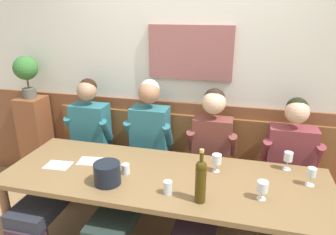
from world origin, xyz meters
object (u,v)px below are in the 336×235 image
(wine_bottle_amber_mid, at_px, (201,180))
(potted_plant, at_px, (26,71))
(person_right_seat, at_px, (294,187))
(water_tumbler_right, at_px, (168,188))
(person_center_right_seat, at_px, (75,154))
(wine_glass_by_bottle, at_px, (312,173))
(wine_glass_left_end, at_px, (217,160))
(wall_bench, at_px, (182,180))
(water_tumbler_left, at_px, (126,169))
(person_left_seat, at_px, (140,159))
(dining_table, at_px, (164,183))
(ice_bucket, at_px, (107,173))
(wine_glass_near_bucket, at_px, (262,187))
(wine_glass_center_front, at_px, (288,158))
(person_center_left_seat, at_px, (206,171))

(wine_bottle_amber_mid, bearing_deg, potted_plant, 153.82)
(person_right_seat, relative_size, water_tumbler_right, 13.27)
(person_center_right_seat, distance_m, wine_glass_by_bottle, 2.10)
(wine_glass_left_end, height_order, potted_plant, potted_plant)
(person_right_seat, bearing_deg, wine_bottle_amber_mid, -140.27)
(wall_bench, relative_size, person_right_seat, 2.18)
(water_tumbler_right, bearing_deg, potted_plant, 151.77)
(wine_glass_by_bottle, height_order, water_tumbler_left, wine_glass_by_bottle)
(wine_glass_left_end, bearing_deg, water_tumbler_right, -126.66)
(person_left_seat, xyz_separation_m, wine_glass_by_bottle, (1.42, -0.22, 0.18))
(wall_bench, height_order, wine_bottle_amber_mid, wine_bottle_amber_mid)
(wine_glass_by_bottle, relative_size, potted_plant, 0.31)
(dining_table, distance_m, ice_bucket, 0.46)
(person_center_right_seat, height_order, wine_glass_near_bucket, person_center_right_seat)
(wine_glass_left_end, relative_size, water_tumbler_left, 1.82)
(wine_glass_center_front, relative_size, water_tumbler_right, 1.55)
(wine_bottle_amber_mid, bearing_deg, wall_bench, 108.47)
(wine_glass_left_end, distance_m, wine_glass_center_front, 0.58)
(wine_glass_by_bottle, xyz_separation_m, potted_plant, (-2.82, 0.61, 0.50))
(ice_bucket, relative_size, potted_plant, 0.44)
(wine_glass_near_bucket, relative_size, water_tumbler_right, 1.38)
(wine_glass_left_end, relative_size, potted_plant, 0.32)
(wine_glass_near_bucket, xyz_separation_m, potted_plant, (-2.46, 0.88, 0.51))
(person_center_right_seat, relative_size, person_right_seat, 1.00)
(person_center_left_seat, bearing_deg, person_left_seat, 177.38)
(person_center_right_seat, distance_m, person_center_left_seat, 1.29)
(dining_table, relative_size, person_center_left_seat, 1.94)
(wine_glass_by_bottle, height_order, water_tumbler_right, wine_glass_by_bottle)
(wall_bench, xyz_separation_m, potted_plant, (-1.73, 0.03, 1.06))
(person_left_seat, bearing_deg, potted_plant, 164.58)
(wall_bench, bearing_deg, water_tumbler_right, -84.47)
(potted_plant, bearing_deg, wine_glass_center_front, -8.51)
(wine_glass_near_bucket, distance_m, water_tumbler_left, 1.04)
(wine_glass_near_bucket, distance_m, wine_glass_left_end, 0.46)
(person_center_right_seat, relative_size, water_tumbler_right, 13.28)
(water_tumbler_right, bearing_deg, wine_glass_left_end, 53.34)
(dining_table, relative_size, potted_plant, 5.58)
(person_left_seat, relative_size, wine_glass_near_bucket, 9.79)
(person_center_right_seat, distance_m, wine_glass_left_end, 1.41)
(wall_bench, relative_size, wine_glass_center_front, 18.58)
(person_left_seat, distance_m, person_center_left_seat, 0.63)
(person_left_seat, xyz_separation_m, potted_plant, (-1.40, 0.39, 0.68))
(wine_bottle_amber_mid, relative_size, water_tumbler_left, 4.78)
(person_center_right_seat, xyz_separation_m, wine_glass_left_end, (1.38, -0.17, 0.20))
(person_left_seat, relative_size, wine_bottle_amber_mid, 3.42)
(person_right_seat, height_order, water_tumbler_left, person_right_seat)
(ice_bucket, bearing_deg, water_tumbler_right, -2.71)
(person_left_seat, xyz_separation_m, water_tumbler_left, (0.03, -0.40, 0.12))
(wine_glass_left_end, bearing_deg, wall_bench, 125.88)
(water_tumbler_left, bearing_deg, wine_glass_by_bottle, 7.35)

